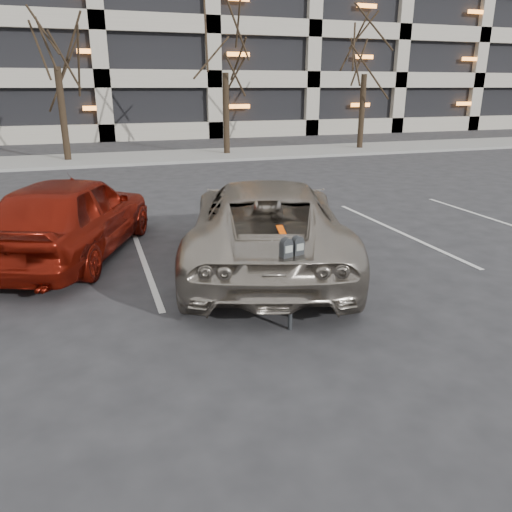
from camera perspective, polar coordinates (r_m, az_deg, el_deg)
name	(u,v)px	position (r m, az deg, el deg)	size (l,w,h in m)	color
ground	(250,293)	(7.80, -0.71, -4.29)	(140.00, 140.00, 0.00)	#28282B
sidewalk	(140,158)	(23.13, -13.12, 10.87)	(80.00, 4.00, 0.12)	gray
stall_lines	(142,257)	(9.66, -12.87, -0.11)	(16.90, 5.20, 0.00)	silver
parking_garage	(264,3)	(43.52, 0.87, 26.98)	(52.00, 20.00, 19.00)	black
tree_b	(49,2)	(23.06, -22.55, 25.19)	(3.74, 3.74, 8.50)	black
tree_c	(224,18)	(23.82, -3.63, 25.51)	(3.57, 3.57, 8.11)	black
tree_d	(368,24)	(26.51, 12.64, 24.41)	(3.56, 3.56, 8.09)	black
parking_meter	(292,261)	(6.33, 4.09, -0.61)	(0.34, 0.18, 1.25)	black
suv_silver	(266,223)	(8.79, 1.20, 3.75)	(4.16, 6.12, 1.56)	#A69B8D
car_red	(71,216)	(9.88, -20.41, 4.32)	(1.86, 4.62, 1.57)	maroon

